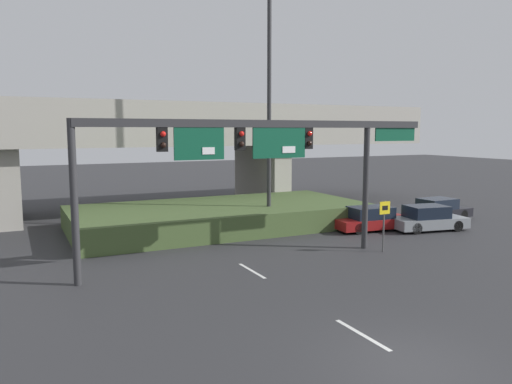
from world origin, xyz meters
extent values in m
plane|color=#2D2D30|center=(0.00, 0.00, 0.00)|extent=(160.00, 160.00, 0.00)
cube|color=silver|center=(0.00, 1.87, 0.00)|extent=(0.14, 2.40, 0.01)
cube|color=silver|center=(0.00, 9.06, 0.00)|extent=(0.14, 2.40, 0.01)
cube|color=silver|center=(0.00, 16.25, 0.00)|extent=(0.14, 2.40, 0.01)
cube|color=silver|center=(0.00, 23.43, 0.00)|extent=(0.14, 2.40, 0.01)
cylinder|color=#2D2D30|center=(-6.66, 10.21, 3.09)|extent=(0.28, 0.28, 6.18)
cylinder|color=#2D2D30|center=(6.66, 10.21, 3.09)|extent=(0.28, 0.28, 6.18)
cube|color=#2D2D30|center=(1.52, 10.21, 6.02)|extent=(16.36, 0.32, 0.32)
cube|color=black|center=(-3.33, 10.21, 5.39)|extent=(0.40, 0.28, 0.95)
sphere|color=red|center=(-3.33, 10.04, 5.60)|extent=(0.22, 0.22, 0.22)
sphere|color=black|center=(-3.33, 10.04, 5.17)|extent=(0.22, 0.22, 0.22)
cube|color=black|center=(0.00, 10.21, 5.39)|extent=(0.40, 0.28, 0.95)
sphere|color=red|center=(0.00, 10.04, 5.60)|extent=(0.22, 0.22, 0.22)
sphere|color=black|center=(0.00, 10.04, 5.17)|extent=(0.22, 0.22, 0.22)
cube|color=black|center=(3.33, 10.21, 5.39)|extent=(0.40, 0.28, 0.95)
sphere|color=red|center=(3.33, 10.04, 5.60)|extent=(0.22, 0.22, 0.22)
sphere|color=black|center=(3.33, 10.04, 5.17)|extent=(0.22, 0.22, 0.22)
cube|color=#0F4C33|center=(-1.83, 10.11, 5.21)|extent=(2.11, 0.08, 1.30)
cube|color=white|center=(-1.46, 10.06, 4.92)|extent=(0.53, 0.03, 0.29)
cube|color=#0F4C33|center=(1.83, 10.11, 5.20)|extent=(2.56, 0.08, 1.32)
cube|color=white|center=(2.28, 10.06, 4.90)|extent=(0.64, 0.03, 0.29)
cube|color=#0F4C33|center=(8.33, 10.15, 5.54)|extent=(2.44, 0.07, 0.64)
cylinder|color=#4C4C4C|center=(6.98, 9.20, 1.24)|extent=(0.08, 0.08, 2.48)
cube|color=yellow|center=(6.98, 9.16, 2.13)|extent=(0.60, 0.03, 0.60)
cube|color=black|center=(6.98, 9.14, 2.13)|extent=(0.33, 0.01, 0.21)
cylinder|color=#2D2D30|center=(4.79, 16.71, 8.56)|extent=(0.24, 0.24, 17.11)
cube|color=#A39E93|center=(0.00, 25.94, 5.69)|extent=(42.02, 8.88, 1.96)
cube|color=#A39E93|center=(0.00, 21.70, 7.12)|extent=(42.02, 0.40, 0.90)
cube|color=#A39E93|center=(-8.93, 25.94, 2.35)|extent=(1.40, 7.10, 4.71)
cube|color=#A39E93|center=(8.93, 25.94, 2.35)|extent=(1.40, 7.10, 4.71)
cube|color=#42562D|center=(2.41, 18.31, 0.66)|extent=(17.21, 8.24, 1.31)
cube|color=maroon|center=(9.96, 13.58, 0.44)|extent=(4.76, 2.17, 0.55)
cube|color=black|center=(9.78, 13.60, 1.04)|extent=(2.54, 1.79, 0.66)
cylinder|color=black|center=(11.46, 14.22, 0.32)|extent=(0.66, 0.28, 0.64)
cylinder|color=black|center=(11.32, 12.69, 0.32)|extent=(0.66, 0.28, 0.64)
cylinder|color=black|center=(8.61, 14.48, 0.32)|extent=(0.66, 0.28, 0.64)
cylinder|color=black|center=(8.47, 12.95, 0.32)|extent=(0.66, 0.28, 0.64)
cube|color=gray|center=(12.84, 12.15, 0.45)|extent=(4.59, 2.56, 0.59)
cube|color=black|center=(12.66, 12.18, 1.09)|extent=(2.51, 2.02, 0.69)
cylinder|color=black|center=(14.30, 12.72, 0.32)|extent=(0.67, 0.33, 0.64)
cylinder|color=black|center=(14.02, 11.12, 0.32)|extent=(0.67, 0.33, 0.64)
cylinder|color=black|center=(11.65, 13.18, 0.32)|extent=(0.67, 0.33, 0.64)
cylinder|color=black|center=(11.37, 11.59, 0.32)|extent=(0.67, 0.33, 0.64)
cube|color=black|center=(16.06, 14.47, 0.44)|extent=(4.32, 1.93, 0.56)
cube|color=black|center=(15.89, 14.47, 1.05)|extent=(2.26, 1.70, 0.66)
cylinder|color=black|center=(17.37, 15.31, 0.32)|extent=(0.64, 0.23, 0.64)
cylinder|color=black|center=(17.40, 13.70, 0.32)|extent=(0.64, 0.23, 0.64)
cylinder|color=black|center=(14.71, 15.25, 0.32)|extent=(0.64, 0.23, 0.64)
cylinder|color=black|center=(14.75, 13.64, 0.32)|extent=(0.64, 0.23, 0.64)
camera|label=1|loc=(-8.65, -8.91, 5.74)|focal=35.00mm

